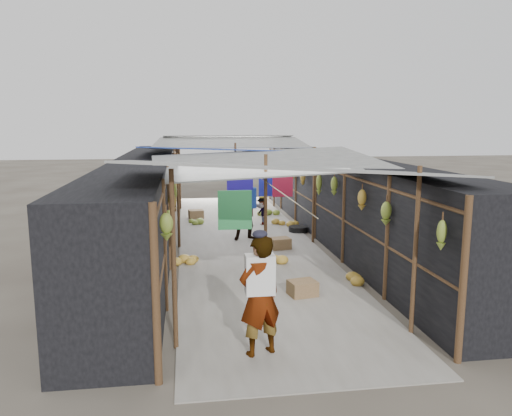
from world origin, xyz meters
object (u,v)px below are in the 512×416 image
black_basin (298,229)px  vendor_elderly (260,296)px  crate_near (280,244)px  shopper_blue (249,209)px  vendor_seated (262,211)px

black_basin → vendor_elderly: 8.14m
crate_near → shopper_blue: (-0.67, 1.13, 0.73)m
black_basin → crate_near: bearing=-115.4°
black_basin → shopper_blue: shopper_blue is taller
crate_near → black_basin: (0.92, 1.95, -0.06)m
black_basin → vendor_seated: (-0.91, 1.16, 0.37)m
crate_near → vendor_seated: (0.01, 3.11, 0.31)m
vendor_elderly → shopper_blue: 6.98m
black_basin → vendor_elderly: bearing=-106.7°
vendor_elderly → vendor_seated: (1.42, 8.92, -0.41)m
black_basin → vendor_seated: size_ratio=0.62×
vendor_elderly → vendor_seated: 9.04m
black_basin → vendor_elderly: (-2.33, -7.76, 0.78)m
shopper_blue → black_basin: bearing=19.8°
crate_near → shopper_blue: bearing=110.1°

